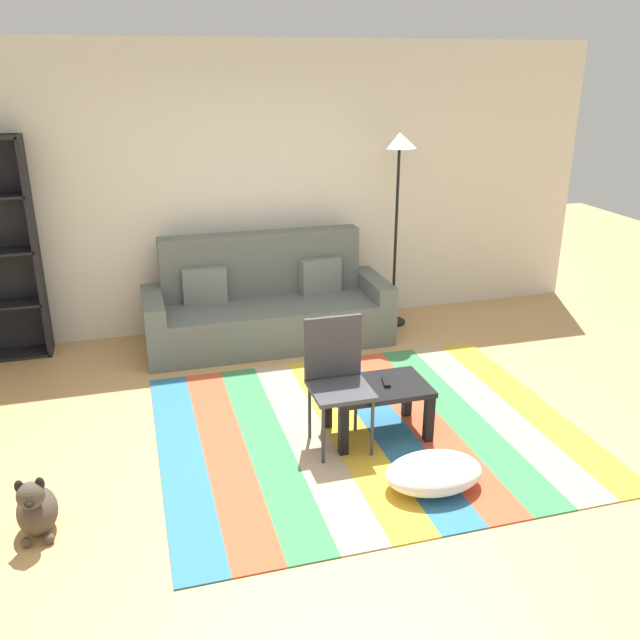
# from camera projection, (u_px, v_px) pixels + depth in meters

# --- Properties ---
(ground_plane) EXTENTS (14.00, 14.00, 0.00)m
(ground_plane) POSITION_uv_depth(u_px,v_px,m) (340.00, 447.00, 4.67)
(ground_plane) COLOR tan
(back_wall) EXTENTS (6.80, 0.10, 2.70)m
(back_wall) POSITION_uv_depth(u_px,v_px,m) (261.00, 189.00, 6.48)
(back_wall) COLOR silver
(back_wall) RESTS_ON ground_plane
(rug) EXTENTS (2.95, 2.48, 0.01)m
(rug) POSITION_uv_depth(u_px,v_px,m) (367.00, 429.00, 4.89)
(rug) COLOR teal
(rug) RESTS_ON ground_plane
(couch) EXTENTS (2.26, 0.80, 1.00)m
(couch) POSITION_uv_depth(u_px,v_px,m) (267.00, 307.00, 6.34)
(couch) COLOR #59605B
(couch) RESTS_ON ground_plane
(coffee_table) EXTENTS (0.70, 0.46, 0.38)m
(coffee_table) POSITION_uv_depth(u_px,v_px,m) (378.00, 395.00, 4.72)
(coffee_table) COLOR black
(coffee_table) RESTS_ON rug
(pouf) EXTENTS (0.62, 0.42, 0.20)m
(pouf) POSITION_uv_depth(u_px,v_px,m) (434.00, 473.00, 4.18)
(pouf) COLOR white
(pouf) RESTS_ON rug
(dog) EXTENTS (0.22, 0.35, 0.40)m
(dog) POSITION_uv_depth(u_px,v_px,m) (36.00, 509.00, 3.77)
(dog) COLOR #473D33
(dog) RESTS_ON ground_plane
(standing_lamp) EXTENTS (0.32, 0.32, 1.88)m
(standing_lamp) POSITION_uv_depth(u_px,v_px,m) (399.00, 167.00, 6.34)
(standing_lamp) COLOR black
(standing_lamp) RESTS_ON ground_plane
(tv_remote) EXTENTS (0.07, 0.16, 0.02)m
(tv_remote) POSITION_uv_depth(u_px,v_px,m) (386.00, 382.00, 4.72)
(tv_remote) COLOR black
(tv_remote) RESTS_ON coffee_table
(folding_chair) EXTENTS (0.40, 0.40, 0.90)m
(folding_chair) POSITION_uv_depth(u_px,v_px,m) (337.00, 372.00, 4.56)
(folding_chair) COLOR #38383D
(folding_chair) RESTS_ON ground_plane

